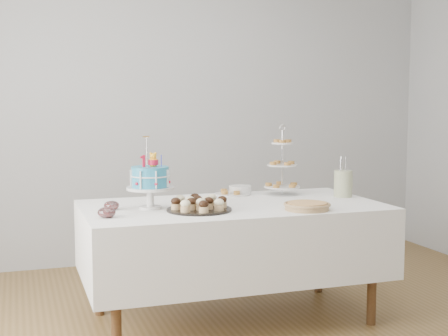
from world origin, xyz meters
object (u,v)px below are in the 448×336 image
object	(u,v)px
birthday_cake	(150,189)
tiered_stand	(282,165)
pie	(307,206)
jam_bowl_b	(112,205)
cupcake_tray	(199,204)
utensil_pitcher	(343,182)
jam_bowl_a	(107,213)
pastry_plate	(233,193)
table	(233,239)
plate_stack	(240,190)

from	to	relation	value
birthday_cake	tiered_stand	xyz separation A→B (m)	(1.02, 0.30, 0.09)
pie	jam_bowl_b	world-z (taller)	jam_bowl_b
cupcake_tray	utensil_pitcher	world-z (taller)	utensil_pitcher
jam_bowl_a	cupcake_tray	bearing A→B (deg)	5.45
birthday_cake	jam_bowl_b	xyz separation A→B (m)	(-0.23, 0.05, -0.10)
jam_bowl_b	utensil_pitcher	world-z (taller)	utensil_pitcher
pastry_plate	birthday_cake	bearing A→B (deg)	-149.86
birthday_cake	cupcake_tray	size ratio (longest dim) A/B	1.13
tiered_stand	utensil_pitcher	world-z (taller)	tiered_stand
table	pastry_plate	xyz separation A→B (m)	(0.14, 0.39, 0.24)
birthday_cake	utensil_pitcher	distance (m)	1.38
birthday_cake	pastry_plate	xyz separation A→B (m)	(0.68, 0.39, -0.11)
cupcake_tray	pastry_plate	size ratio (longest dim) A/B	1.60
jam_bowl_b	pastry_plate	bearing A→B (deg)	20.91
cupcake_tray	jam_bowl_b	xyz separation A→B (m)	(-0.50, 0.20, -0.02)
jam_bowl_b	table	bearing A→B (deg)	-3.09
tiered_stand	pastry_plate	world-z (taller)	tiered_stand
plate_stack	jam_bowl_a	bearing A→B (deg)	-149.33
jam_bowl_a	utensil_pitcher	bearing A→B (deg)	9.38
birthday_cake	tiered_stand	distance (m)	1.07
table	tiered_stand	xyz separation A→B (m)	(0.48, 0.30, 0.44)
pie	utensil_pitcher	world-z (taller)	utensil_pitcher
utensil_pitcher	pastry_plate	bearing A→B (deg)	161.56
plate_stack	pastry_plate	world-z (taller)	plate_stack
jam_bowl_a	jam_bowl_b	size ratio (longest dim) A/B	1.11
table	pie	xyz separation A→B (m)	(0.36, -0.34, 0.25)
pie	jam_bowl_b	bearing A→B (deg)	161.36
tiered_stand	birthday_cake	bearing A→B (deg)	-163.52
cupcake_tray	tiered_stand	size ratio (longest dim) A/B	0.79
tiered_stand	jam_bowl_b	size ratio (longest dim) A/B	5.29
pie	table	bearing A→B (deg)	136.81
plate_stack	pastry_plate	distance (m)	0.06
pie	plate_stack	bearing A→B (deg)	102.66
tiered_stand	cupcake_tray	bearing A→B (deg)	-148.57
table	tiered_stand	size ratio (longest dim) A/B	3.83
tiered_stand	jam_bowl_b	distance (m)	1.29
jam_bowl_a	table	bearing A→B (deg)	14.40
tiered_stand	table	bearing A→B (deg)	-148.13
table	jam_bowl_a	distance (m)	0.90
cupcake_tray	tiered_stand	bearing A→B (deg)	31.43
pie	jam_bowl_b	size ratio (longest dim) A/B	3.06
plate_stack	jam_bowl_a	world-z (taller)	same
cupcake_tray	pie	world-z (taller)	cupcake_tray
table	utensil_pitcher	xyz separation A→B (m)	(0.84, 0.06, 0.33)
plate_stack	jam_bowl_a	distance (m)	1.21
jam_bowl_b	utensil_pitcher	bearing A→B (deg)	0.71
pie	tiered_stand	bearing A→B (deg)	79.77
pie	jam_bowl_b	xyz separation A→B (m)	(-1.14, 0.38, 0.00)
birthday_cake	jam_bowl_a	distance (m)	0.38
jam_bowl_b	tiered_stand	bearing A→B (deg)	11.57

